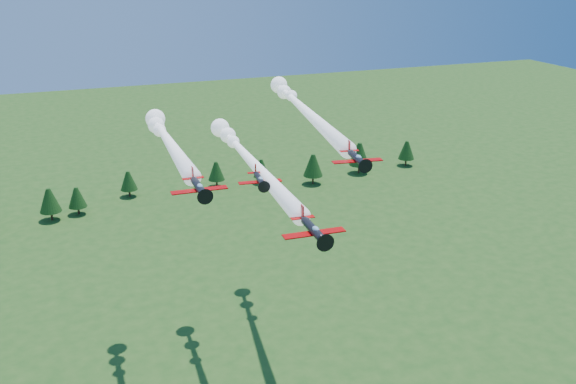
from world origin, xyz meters
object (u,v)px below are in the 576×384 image
object	(u,v)px
plane_right	(302,107)
plane_slot	(260,179)
plane_lead	(248,158)
plane_left	(167,138)

from	to	relation	value
plane_right	plane_slot	size ratio (longest dim) A/B	8.30
plane_lead	plane_right	size ratio (longest dim) A/B	0.97
plane_left	plane_slot	distance (m)	21.10
plane_left	plane_right	world-z (taller)	plane_right
plane_left	plane_slot	xyz separation A→B (m)	(10.64, -18.01, -2.78)
plane_lead	plane_slot	bearing A→B (deg)	-97.12
plane_slot	plane_right	bearing A→B (deg)	62.91
plane_lead	plane_right	xyz separation A→B (m)	(14.36, 11.39, 5.21)
plane_right	plane_slot	xyz separation A→B (m)	(-16.53, -24.37, -4.62)
plane_lead	plane_left	xyz separation A→B (m)	(-12.81, 5.04, 3.37)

